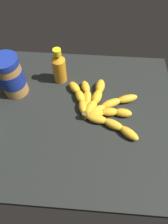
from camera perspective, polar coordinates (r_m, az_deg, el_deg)
name	(u,v)px	position (r cm, az deg, el deg)	size (l,w,h in cm)	color
ground_plane	(74,115)	(72.86, -2.96, -0.90)	(76.75, 64.63, 4.12)	black
banana_bunch	(99,105)	(71.06, 4.60, 2.07)	(28.18, 27.07, 3.58)	gold
peanut_butter_jar	(11,76)	(76.05, -21.03, 9.91)	(9.61, 9.61, 16.42)	#BF8442
honey_bottle	(59,67)	(77.12, -7.46, 13.20)	(5.29, 5.29, 15.19)	orange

